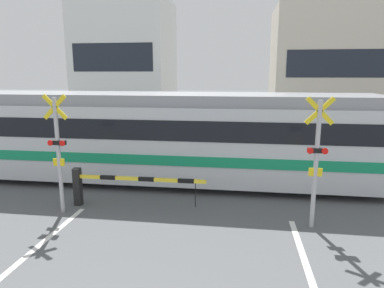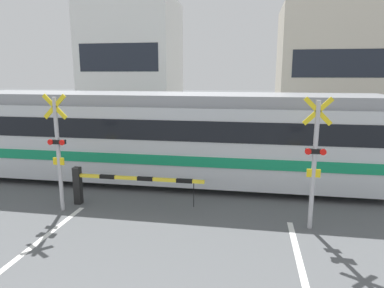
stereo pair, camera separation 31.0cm
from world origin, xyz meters
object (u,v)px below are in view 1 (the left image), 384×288
at_px(crossing_signal_right, 316,157).
at_px(crossing_barrier_far, 255,145).
at_px(crossing_signal_left, 58,149).
at_px(commuter_train, 165,135).
at_px(crossing_barrier_near, 110,183).
at_px(pedestrian, 206,126).

bearing_deg(crossing_signal_right, crossing_barrier_far, 100.18).
relative_size(crossing_barrier_far, crossing_signal_left, 1.18).
height_order(commuter_train, crossing_signal_right, crossing_signal_right).
distance_m(crossing_barrier_far, crossing_signal_left, 8.64).
bearing_deg(crossing_barrier_far, crossing_barrier_near, -125.43).
relative_size(crossing_signal_right, pedestrian, 2.01).
bearing_deg(pedestrian, crossing_signal_right, -70.09).
bearing_deg(crossing_barrier_near, crossing_signal_left, -155.26).
relative_size(crossing_barrier_near, crossing_barrier_far, 1.00).
xyz_separation_m(crossing_signal_right, pedestrian, (-3.70, 10.22, -0.87)).
xyz_separation_m(crossing_signal_left, crossing_signal_right, (6.67, 0.00, 0.00)).
relative_size(crossing_barrier_far, pedestrian, 2.38).
bearing_deg(crossing_barrier_near, crossing_barrier_far, 54.57).
bearing_deg(crossing_signal_right, crossing_barrier_near, 174.32).
bearing_deg(pedestrian, crossing_signal_left, -106.19).
distance_m(crossing_barrier_far, pedestrian, 4.42).
xyz_separation_m(crossing_barrier_far, crossing_signal_left, (-5.48, -6.59, 1.08)).
height_order(commuter_train, crossing_barrier_near, commuter_train).
bearing_deg(crossing_barrier_near, commuter_train, 69.74).
distance_m(commuter_train, crossing_barrier_far, 4.77).
distance_m(crossing_signal_right, pedestrian, 10.90).
relative_size(commuter_train, crossing_signal_right, 4.49).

